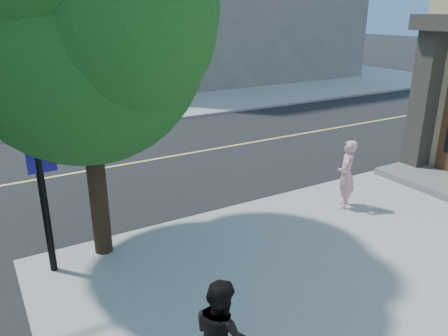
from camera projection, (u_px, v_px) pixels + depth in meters
ground at (69, 252)px, 8.73m from camera, size 140.00×140.00×0.00m
road_ew at (34, 180)px, 12.38m from camera, size 140.00×9.00×0.01m
sidewalk_ne at (193, 74)px, 32.59m from camera, size 29.00×25.00×0.12m
man_on_phone at (346, 174)px, 10.21m from camera, size 0.70×0.68×1.62m
pedestrian at (221, 335)px, 5.25m from camera, size 0.58×0.74×1.50m
street_tree at (86, 11)px, 7.13m from camera, size 5.12×4.66×6.80m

